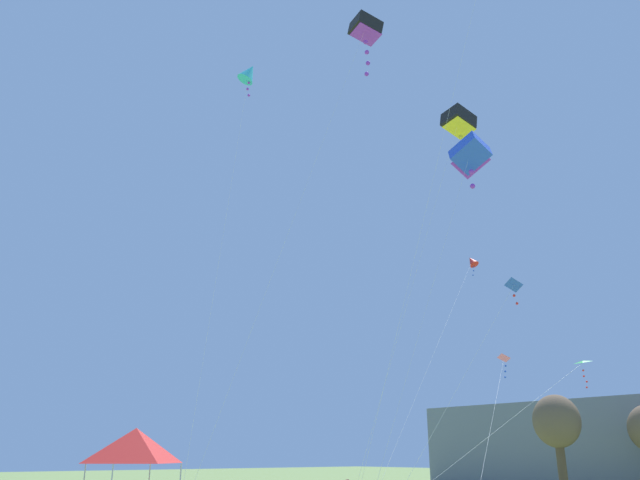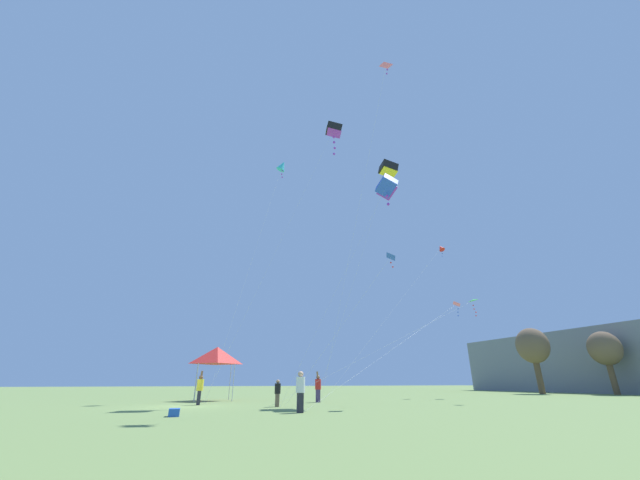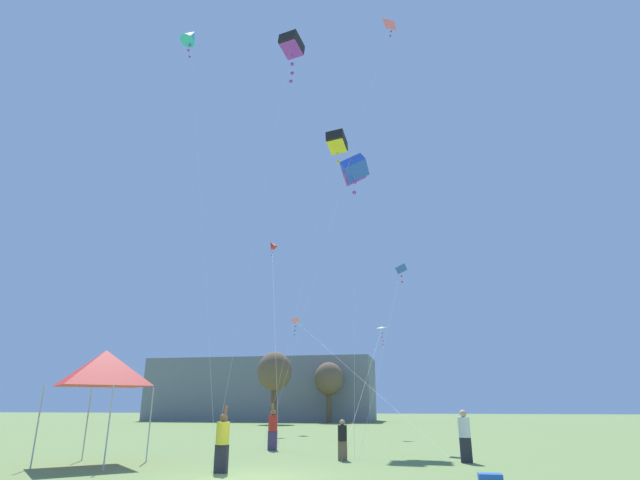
# 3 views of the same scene
# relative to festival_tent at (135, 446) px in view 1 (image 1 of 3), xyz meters

# --- Properties ---
(distant_building) EXTENTS (29.76, 9.61, 7.92)m
(distant_building) POSITION_rel_festival_tent_xyz_m (-9.54, 50.14, 0.63)
(distant_building) COLOR slate
(distant_building) RESTS_ON ground
(tree_near_right) EXTENTS (3.83, 3.83, 7.73)m
(tree_near_right) POSITION_rel_festival_tent_xyz_m (-4.49, 38.43, 2.16)
(tree_near_right) COLOR brown
(tree_near_right) RESTS_ON ground
(festival_tent) EXTENTS (2.98, 2.98, 3.98)m
(festival_tent) POSITION_rel_festival_tent_xyz_m (0.00, 0.00, 0.00)
(festival_tent) COLOR #B7B7BC
(festival_tent) RESTS_ON ground
(kite_green_delta_0) EXTENTS (1.04, 15.68, 7.30)m
(kite_green_delta_0) POSITION_rel_festival_tent_xyz_m (9.11, 17.77, 3.64)
(kite_green_delta_0) COLOR silver
(kite_green_delta_0) RESTS_ON ground
(kite_black_box_1) EXTENTS (3.51, 6.69, 19.93)m
(kite_black_box_1) POSITION_rel_festival_tent_xyz_m (6.86, 12.95, 15.94)
(kite_black_box_1) COLOR silver
(kite_black_box_1) RESTS_ON ground
(kite_black_box_2) EXTENTS (1.51, 10.32, 24.79)m
(kite_black_box_2) POSITION_rel_festival_tent_xyz_m (4.65, 8.59, 20.82)
(kite_black_box_2) COLOR silver
(kite_black_box_2) RESTS_ON ground
(kite_pink_delta_3) EXTENTS (11.35, 19.49, 8.90)m
(kite_pink_delta_3) POSITION_rel_festival_tent_xyz_m (1.83, 22.43, 5.16)
(kite_pink_delta_3) COLOR silver
(kite_pink_delta_3) RESTS_ON ground
(kite_cyan_diamond_4) EXTENTS (6.02, 6.10, 23.11)m
(kite_cyan_diamond_4) POSITION_rel_festival_tent_xyz_m (-0.36, 4.68, 19.05)
(kite_cyan_diamond_4) COLOR silver
(kite_cyan_diamond_4) RESTS_ON ground
(kite_blue_box_5) EXTENTS (1.84, 9.42, 17.53)m
(kite_blue_box_5) POSITION_rel_festival_tent_xyz_m (8.18, 11.85, 13.21)
(kite_blue_box_5) COLOR silver
(kite_blue_box_5) RESTS_ON ground
(kite_red_diamond_6) EXTENTS (6.16, 16.81, 16.16)m
(kite_red_diamond_6) POSITION_rel_festival_tent_xyz_m (-0.76, 23.58, 12.25)
(kite_red_diamond_6) COLOR silver
(kite_red_diamond_6) RESTS_ON ground
(kite_blue_delta_8) EXTENTS (2.22, 7.10, 9.52)m
(kite_blue_delta_8) POSITION_rel_festival_tent_xyz_m (10.85, 10.13, 5.86)
(kite_blue_delta_8) COLOR silver
(kite_blue_delta_8) RESTS_ON ground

